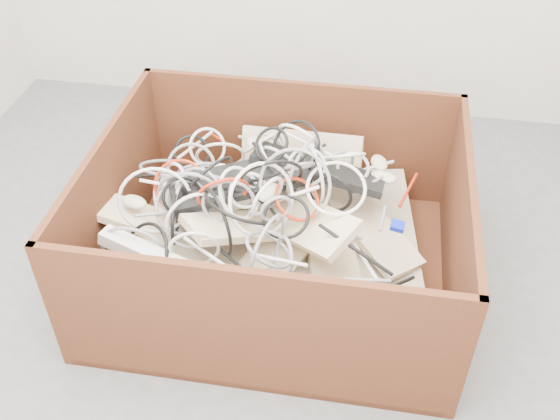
% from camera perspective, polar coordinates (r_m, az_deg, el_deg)
% --- Properties ---
extents(ground, '(3.00, 3.00, 0.00)m').
position_cam_1_polar(ground, '(2.34, -3.21, -9.45)').
color(ground, '#505153').
rests_on(ground, ground).
extents(cardboard_box, '(1.26, 1.05, 0.55)m').
position_cam_1_polar(cardboard_box, '(2.39, -0.51, -3.28)').
color(cardboard_box, '#3C1B0F').
rests_on(cardboard_box, ground).
extents(keyboard_pile, '(1.18, 0.95, 0.32)m').
position_cam_1_polar(keyboard_pile, '(2.29, -0.52, -0.45)').
color(keyboard_pile, beige).
rests_on(keyboard_pile, cardboard_box).
extents(mice_scatter, '(0.97, 0.77, 0.18)m').
position_cam_1_polar(mice_scatter, '(2.25, -0.98, 0.73)').
color(mice_scatter, beige).
rests_on(mice_scatter, keyboard_pile).
extents(power_strip_left, '(0.26, 0.17, 0.11)m').
position_cam_1_polar(power_strip_left, '(2.25, -5.61, 0.76)').
color(power_strip_left, silver).
rests_on(power_strip_left, keyboard_pile).
extents(power_strip_right, '(0.31, 0.13, 0.10)m').
position_cam_1_polar(power_strip_right, '(2.11, -11.82, -3.67)').
color(power_strip_right, silver).
rests_on(power_strip_right, keyboard_pile).
extents(vga_plug, '(0.05, 0.05, 0.03)m').
position_cam_1_polar(vga_plug, '(2.17, 10.26, -1.39)').
color(vga_plug, '#0B1BB3').
rests_on(vga_plug, keyboard_pile).
extents(cable_tangle, '(1.09, 0.88, 0.50)m').
position_cam_1_polar(cable_tangle, '(2.22, -3.60, 1.69)').
color(cable_tangle, silver).
rests_on(cable_tangle, keyboard_pile).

